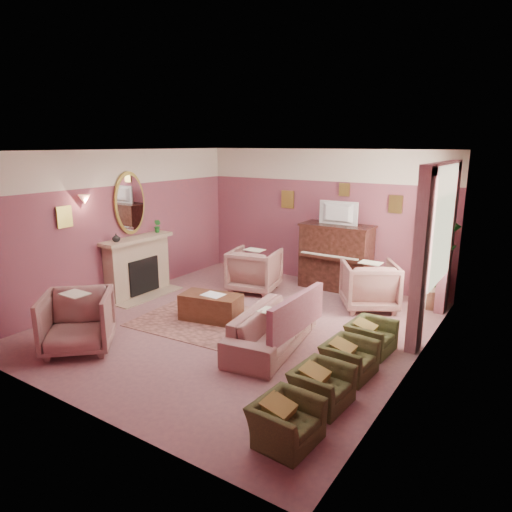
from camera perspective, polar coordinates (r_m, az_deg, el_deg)
The scene contains 48 objects.
floor at distance 7.60m, azimuth -1.98°, elevation -8.59°, with size 5.50×6.00×0.01m, color #9B666B.
ceiling at distance 7.02m, azimuth -2.17°, elevation 13.03°, with size 5.50×6.00×0.01m, color white.
wall_back at distance 9.74m, azimuth 8.19°, elevation 4.87°, with size 5.50×0.02×2.80m, color #734257.
wall_front at distance 5.12m, azimuth -21.87°, elevation -4.23°, with size 5.50×0.02×2.80m, color #734257.
wall_left at distance 9.02m, azimuth -16.52°, elevation 3.72°, with size 0.02×6.00×2.80m, color #734257.
wall_right at distance 6.07m, azimuth 19.68°, elevation -1.28°, with size 0.02×6.00×2.80m, color #734257.
picture_rail_band at distance 9.63m, azimuth 8.38°, elevation 11.19°, with size 5.50×0.01×0.65m, color beige.
stripe_panel at distance 7.38m, azimuth 21.80°, elevation -1.46°, with size 0.01×3.00×2.15m, color #9CAB8E.
fireplace_surround at distance 9.21m, azimuth -14.57°, elevation -1.37°, with size 0.30×1.40×1.10m, color tan.
fireplace_inset at distance 9.18m, azimuth -14.09°, elevation -2.37°, with size 0.18×0.72×0.68m, color black.
fire_ember at distance 9.20m, azimuth -13.86°, elevation -3.48°, with size 0.06×0.54×0.10m, color red.
mantel_shelf at distance 9.06m, azimuth -14.66°, elevation 2.08°, with size 0.40×1.55×0.07m, color tan.
hearth at distance 9.22m, azimuth -13.53°, elevation -4.78°, with size 0.55×1.50×0.02m, color tan.
mirror_frame at distance 9.06m, azimuth -15.53°, elevation 6.38°, with size 0.04×0.72×1.20m, color #B4A347.
mirror_glass at distance 9.04m, azimuth -15.42°, elevation 6.38°, with size 0.01×0.60×1.06m, color white.
sconce_shade at distance 8.32m, azimuth -20.66°, elevation 6.63°, with size 0.20×0.20×0.16m, color #E08963.
piano at distance 9.41m, azimuth 9.95°, elevation -0.19°, with size 1.40×0.60×1.30m, color #381B14.
piano_keyshelf at distance 9.08m, azimuth 9.09°, elevation -0.21°, with size 1.30×0.12×0.06m, color #381B14.
piano_keys at distance 9.07m, azimuth 9.10°, elevation 0.03°, with size 1.20×0.08×0.02m, color silver.
piano_top at distance 9.27m, azimuth 10.12°, elevation 3.77°, with size 1.45×0.65×0.04m, color #381B14.
television at distance 9.18m, azimuth 10.08°, elevation 5.51°, with size 0.80×0.12×0.48m, color black.
print_back_left at distance 10.03m, azimuth 3.98°, elevation 7.07°, with size 0.30×0.03×0.38m, color #B4A347.
print_back_right at distance 9.12m, azimuth 17.06°, elevation 6.20°, with size 0.26×0.03×0.34m, color #B4A347.
print_back_mid at distance 9.43m, azimuth 10.98°, elevation 8.14°, with size 0.22×0.03×0.26m, color #B4A347.
print_left_wall at distance 8.23m, azimuth -22.84°, elevation 4.53°, with size 0.03×0.28×0.36m, color #B4A347.
window_blind at distance 7.50m, azimuth 22.36°, elevation 3.61°, with size 0.03×1.40×1.80m, color silver.
curtain_left at distance 6.72m, azimuth 19.84°, elevation -0.76°, with size 0.16×0.34×2.60m, color #A65C6C.
curtain_right at distance 8.48m, azimuth 22.81°, elevation 1.89°, with size 0.16×0.34×2.60m, color #A65C6C.
pelmet at distance 7.43m, azimuth 22.36°, elevation 10.22°, with size 0.16×2.20×0.16m, color #A65C6C.
mantel_plant at distance 9.39m, azimuth -12.21°, elevation 3.68°, with size 0.16×0.16×0.28m, color #25822D.
mantel_vase at distance 8.71m, azimuth -17.08°, elevation 2.20°, with size 0.16×0.16×0.16m, color beige.
area_rug at distance 7.74m, azimuth -5.23°, elevation -8.16°, with size 2.50×1.80×0.01m, color #975F55.
coffee_table at distance 7.76m, azimuth -5.65°, elevation -6.39°, with size 1.00×0.50×0.45m, color brown.
table_paper at distance 7.65m, azimuth -5.39°, elevation -4.85°, with size 0.35×0.28×0.01m, color white.
sofa at distance 6.68m, azimuth 2.03°, elevation -8.22°, with size 0.64×1.93×0.78m, color #A3736B.
sofa_throw at distance 6.42m, azimuth 5.12°, elevation -7.19°, with size 0.10×1.46×0.54m, color #A65C6C.
floral_armchair_left at distance 9.15m, azimuth -0.20°, elevation -1.49°, with size 0.92×0.92×0.95m, color #A3736B.
floral_armchair_right at distance 8.43m, azimuth 13.99°, elevation -3.27°, with size 0.92×0.92×0.95m, color #A3736B.
floral_armchair_front at distance 7.04m, azimuth -21.45°, elevation -7.29°, with size 0.92×0.92×0.95m, color #A3736B.
olive_chair_a at distance 4.78m, azimuth 3.80°, elevation -19.26°, with size 0.47×0.67×0.58m, color #4C5129.
olive_chair_b at distance 5.41m, azimuth 8.23°, elevation -15.13°, with size 0.47×0.67×0.58m, color #4C5129.
olive_chair_c at distance 6.09m, azimuth 11.58°, elevation -11.83°, with size 0.47×0.67×0.58m, color #4C5129.
olive_chair_d at distance 6.79m, azimuth 14.19°, elevation -9.18°, with size 0.47×0.67×0.58m, color #4C5129.
side_table at distance 8.91m, azimuth 20.85°, elevation -3.70°, with size 0.52×0.52×0.70m, color #F1E9C8.
side_plant_big at distance 8.78m, azimuth 21.14°, elevation -0.46°, with size 0.30×0.30×0.34m, color #25822D.
side_plant_small at distance 8.67m, azimuth 21.75°, elevation -0.90°, with size 0.16×0.16×0.28m, color #25822D.
palm_pot at distance 8.87m, azimuth 20.93°, elevation -5.01°, with size 0.34×0.34×0.34m, color brown.
palm_plant at distance 8.64m, azimuth 21.44°, elevation 0.59°, with size 0.76×0.76×1.44m, color #25822D.
Camera 1 is at (4.06, -5.73, 2.90)m, focal length 32.00 mm.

